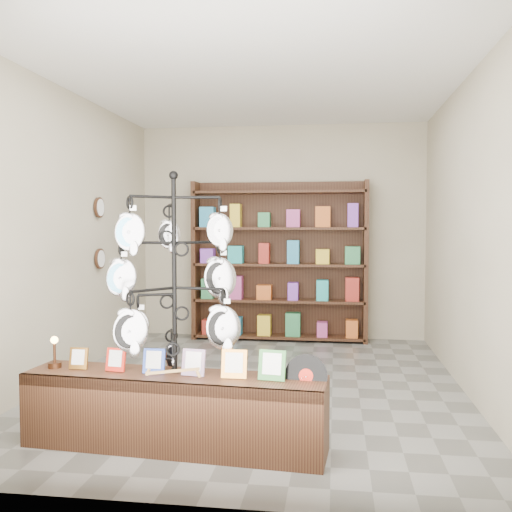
{
  "coord_description": "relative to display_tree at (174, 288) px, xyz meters",
  "views": [
    {
      "loc": [
        0.77,
        -5.56,
        1.58
      ],
      "look_at": [
        0.13,
        -1.0,
        1.34
      ],
      "focal_mm": 40.0,
      "sensor_mm": 36.0,
      "label": 1
    }
  ],
  "objects": [
    {
      "name": "wall_clocks",
      "position": [
        -1.61,
        2.45,
        0.36
      ],
      "size": [
        0.03,
        0.24,
        0.84
      ],
      "color": "black",
      "rests_on": "ground"
    },
    {
      "name": "front_shelf",
      "position": [
        0.01,
        -0.05,
        -0.87
      ],
      "size": [
        2.19,
        0.61,
        0.77
      ],
      "rotation": [
        0.0,
        0.0,
        -0.08
      ],
      "color": "black",
      "rests_on": "ground"
    },
    {
      "name": "ground",
      "position": [
        0.36,
        1.65,
        -1.14
      ],
      "size": [
        5.0,
        5.0,
        0.0
      ],
      "primitive_type": "plane",
      "color": "slate",
      "rests_on": "ground"
    },
    {
      "name": "display_tree",
      "position": [
        0.0,
        0.0,
        0.0
      ],
      "size": [
        1.08,
        1.08,
        1.97
      ],
      "rotation": [
        0.0,
        0.0,
        0.41
      ],
      "color": "black",
      "rests_on": "ground"
    },
    {
      "name": "room_envelope",
      "position": [
        0.36,
        1.65,
        0.71
      ],
      "size": [
        5.0,
        5.0,
        5.0
      ],
      "color": "#B5AC92",
      "rests_on": "ground"
    },
    {
      "name": "back_shelving",
      "position": [
        0.36,
        3.94,
        -0.11
      ],
      "size": [
        2.42,
        0.36,
        2.2
      ],
      "color": "black",
      "rests_on": "ground"
    }
  ]
}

